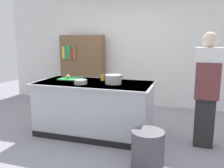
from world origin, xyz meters
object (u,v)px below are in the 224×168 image
Objects in this scene: stock_pot at (113,79)px; person_chef at (207,88)px; trash_bin at (148,150)px; juice_cup at (102,78)px; onion at (68,76)px; mixing_bowl at (81,82)px; bookshelf at (83,69)px.

stock_pot is 0.19× the size of person_chef.
trash_bin is at bearing 157.65° from person_chef.
trash_bin is (0.99, -1.08, -0.70)m from juice_cup.
stock_pot reaches higher than trash_bin.
onion is 0.91m from stock_pot.
person_chef is (1.42, 0.08, -0.06)m from stock_pot.
bookshelf reaches higher than mixing_bowl.
bookshelf is at bearing 113.76° from mixing_bowl.
onion reaches higher than mixing_bowl.
onion is 0.63m from juice_cup.
juice_cup is at bearing 8.03° from onion.
mixing_bowl is 2.08× the size of juice_cup.
trash_bin is 0.30× the size of bookshelf.
bookshelf is (-0.49, 1.69, -0.10)m from onion.
person_chef is at bearing -1.61° from onion.
juice_cup is 0.06× the size of person_chef.
person_chef is at bearing 53.02° from trash_bin.
mixing_bowl is at bearing -38.85° from onion.
bookshelf reaches higher than trash_bin.
person_chef is 1.01× the size of bookshelf.
stock_pot is 0.53m from mixing_bowl.
juice_cup is 1.95m from bookshelf.
onion is 0.51m from mixing_bowl.
bookshelf is at bearing 127.08° from stock_pot.
stock_pot is at bearing 19.66° from mixing_bowl.
stock_pot is at bearing -40.40° from juice_cup.
onion is 0.14× the size of trash_bin.
trash_bin is 0.29× the size of person_chef.
person_chef is at bearing 7.55° from mixing_bowl.
juice_cup is at bearing 99.46° from person_chef.
trash_bin is (0.72, -0.85, -0.72)m from stock_pot.
trash_bin is at bearing -51.87° from bookshelf.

